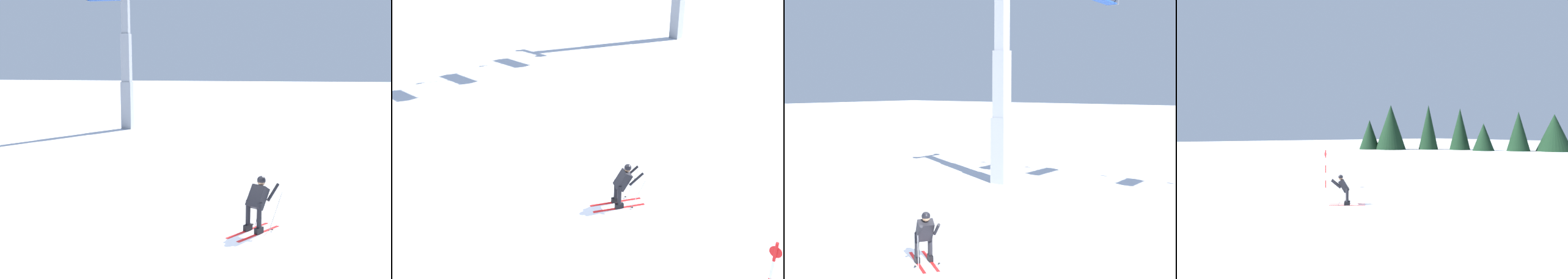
% 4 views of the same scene
% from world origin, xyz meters
% --- Properties ---
extents(ground_plane, '(260.00, 260.00, 0.00)m').
position_xyz_m(ground_plane, '(0.00, 0.00, 0.00)').
color(ground_plane, white).
extents(skier_carving_main, '(1.71, 1.38, 1.59)m').
position_xyz_m(skier_carving_main, '(0.69, -0.69, 0.84)').
color(skier_carving_main, red).
rests_on(skier_carving_main, ground_plane).
extents(lift_tower_far, '(0.71, 2.37, 10.31)m').
position_xyz_m(lift_tower_far, '(20.41, 9.79, 4.30)').
color(lift_tower_far, gray).
rests_on(lift_tower_far, ground_plane).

